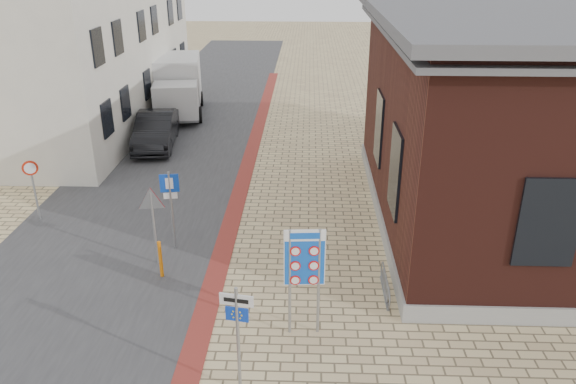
% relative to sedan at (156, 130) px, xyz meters
% --- Properties ---
extents(ground, '(120.00, 120.00, 0.00)m').
position_rel_sedan_xyz_m(ground, '(6.44, -13.87, -0.77)').
color(ground, tan).
rests_on(ground, ground).
extents(road_strip, '(7.00, 60.00, 0.02)m').
position_rel_sedan_xyz_m(road_strip, '(0.94, 1.13, -0.76)').
color(road_strip, '#38383A').
rests_on(road_strip, ground).
extents(curb_strip, '(0.60, 40.00, 0.02)m').
position_rel_sedan_xyz_m(curb_strip, '(4.44, -3.87, -0.76)').
color(curb_strip, maroon).
rests_on(curb_strip, ground).
extents(brick_building, '(13.00, 13.00, 6.80)m').
position_rel_sedan_xyz_m(brick_building, '(15.43, -6.87, 2.71)').
color(brick_building, gray).
rests_on(brick_building, ground).
extents(townhouse_near, '(7.40, 6.40, 8.30)m').
position_rel_sedan_xyz_m(townhouse_near, '(-4.56, -1.87, 3.39)').
color(townhouse_near, silver).
rests_on(townhouse_near, ground).
extents(townhouse_mid, '(7.40, 6.40, 9.10)m').
position_rel_sedan_xyz_m(townhouse_mid, '(-4.56, 4.13, 3.79)').
color(townhouse_mid, silver).
rests_on(townhouse_mid, ground).
extents(townhouse_far, '(7.40, 6.40, 8.30)m').
position_rel_sedan_xyz_m(townhouse_far, '(-4.56, 10.13, 3.39)').
color(townhouse_far, silver).
rests_on(townhouse_far, ground).
extents(bike_rack, '(0.08, 1.80, 0.60)m').
position_rel_sedan_xyz_m(bike_rack, '(9.09, -11.67, -0.51)').
color(bike_rack, slate).
rests_on(bike_rack, ground).
extents(sedan, '(2.17, 4.85, 1.55)m').
position_rel_sedan_xyz_m(sedan, '(0.00, 0.00, 0.00)').
color(sedan, black).
rests_on(sedan, ground).
extents(box_truck, '(3.14, 6.01, 2.99)m').
position_rel_sedan_xyz_m(box_truck, '(-0.09, 5.43, 0.77)').
color(box_truck, slate).
rests_on(box_truck, ground).
extents(border_sign, '(0.95, 0.12, 2.77)m').
position_rel_sedan_xyz_m(border_sign, '(6.94, -13.37, 1.22)').
color(border_sign, gray).
rests_on(border_sign, ground).
extents(essen_sign, '(0.68, 0.16, 2.54)m').
position_rel_sedan_xyz_m(essen_sign, '(5.64, -15.37, 0.92)').
color(essen_sign, gray).
rests_on(essen_sign, ground).
extents(parking_sign, '(0.55, 0.13, 2.52)m').
position_rel_sedan_xyz_m(parking_sign, '(2.94, -9.44, 0.95)').
color(parking_sign, gray).
rests_on(parking_sign, ground).
extents(yield_sign, '(0.84, 0.18, 2.37)m').
position_rel_sedan_xyz_m(yield_sign, '(2.64, -10.37, 1.03)').
color(yield_sign, gray).
rests_on(yield_sign, ground).
extents(speed_sign, '(0.47, 0.23, 2.14)m').
position_rel_sedan_xyz_m(speed_sign, '(-2.06, -7.70, 0.64)').
color(speed_sign, gray).
rests_on(speed_sign, ground).
extents(bollard, '(0.13, 0.13, 1.11)m').
position_rel_sedan_xyz_m(bollard, '(2.94, -11.07, -0.22)').
color(bollard, orange).
rests_on(bollard, ground).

